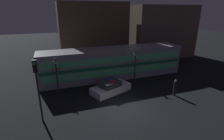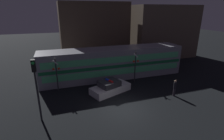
% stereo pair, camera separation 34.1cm
% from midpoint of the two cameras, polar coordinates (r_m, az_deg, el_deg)
% --- Properties ---
extents(ground_plane, '(120.00, 120.00, 0.00)m').
position_cam_midpoint_polar(ground_plane, '(15.86, 5.01, -12.96)').
color(ground_plane, black).
extents(train, '(18.25, 3.20, 3.83)m').
position_cam_midpoint_polar(train, '(22.54, 0.84, 2.35)').
color(train, gray).
rests_on(train, ground_plane).
extents(police_car, '(4.68, 3.29, 1.46)m').
position_cam_midpoint_polar(police_car, '(18.72, -0.09, -5.72)').
color(police_car, silver).
rests_on(police_car, ground_plane).
extents(pedestrian, '(0.29, 0.29, 1.73)m').
position_cam_midpoint_polar(pedestrian, '(18.99, 20.28, -5.48)').
color(pedestrian, '#2D2833').
rests_on(pedestrian, ground_plane).
extents(crossing_signal_near, '(0.77, 0.32, 3.81)m').
position_cam_midpoint_polar(crossing_signal_near, '(20.99, 8.09, 1.66)').
color(crossing_signal_near, '#2D2D33').
rests_on(crossing_signal_near, ground_plane).
extents(crossing_signal_far, '(0.77, 0.32, 3.69)m').
position_cam_midpoint_polar(crossing_signal_far, '(19.24, -17.18, -0.84)').
color(crossing_signal_far, '#2D2D33').
rests_on(crossing_signal_far, ground_plane).
extents(traffic_light_corner, '(0.30, 0.46, 5.05)m').
position_cam_midpoint_polar(traffic_light_corner, '(14.04, -22.96, -3.55)').
color(traffic_light_corner, '#2D2D33').
rests_on(traffic_light_corner, ground_plane).
extents(building_left, '(11.17, 4.72, 9.64)m').
position_cam_midpoint_polar(building_left, '(30.20, -5.47, 12.17)').
color(building_left, brown).
rests_on(building_left, ground_plane).
extents(building_center, '(11.59, 4.57, 9.20)m').
position_cam_midpoint_polar(building_center, '(33.75, 17.11, 11.78)').
color(building_center, brown).
rests_on(building_center, ground_plane).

